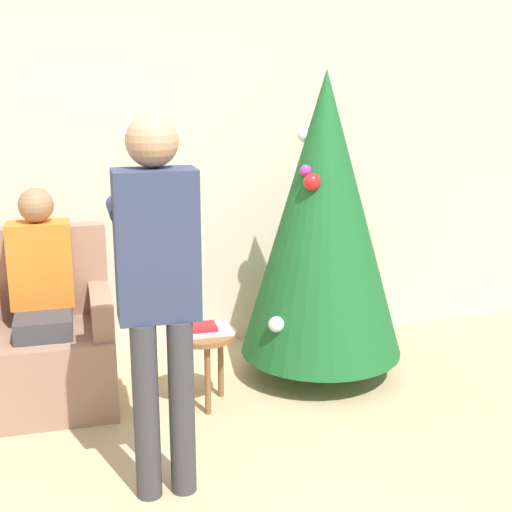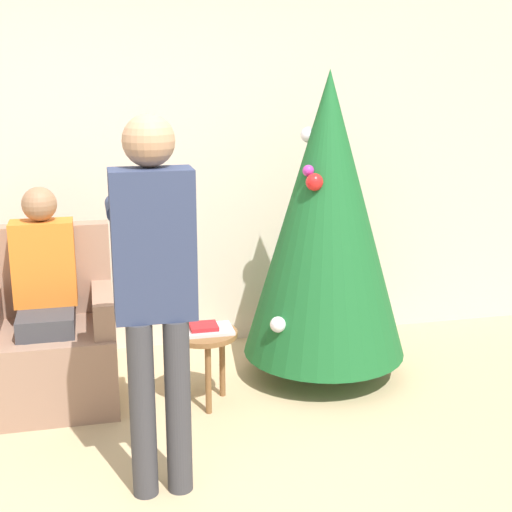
{
  "view_description": "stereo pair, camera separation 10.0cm",
  "coord_description": "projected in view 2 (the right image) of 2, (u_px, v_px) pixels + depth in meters",
  "views": [
    {
      "loc": [
        -0.52,
        -2.67,
        1.94
      ],
      "look_at": [
        0.42,
        0.89,
        0.98
      ],
      "focal_mm": 50.0,
      "sensor_mm": 36.0,
      "label": 1
    },
    {
      "loc": [
        -0.43,
        -2.69,
        1.94
      ],
      "look_at": [
        0.42,
        0.89,
        0.98
      ],
      "focal_mm": 50.0,
      "sensor_mm": 36.0,
      "label": 2
    }
  ],
  "objects": [
    {
      "name": "side_stool",
      "position": [
        204.0,
        343.0,
        4.2
      ],
      "size": [
        0.4,
        0.4,
        0.45
      ],
      "color": "brown",
      "rests_on": "ground_plane"
    },
    {
      "name": "book",
      "position": [
        204.0,
        326.0,
        4.17
      ],
      "size": [
        0.16,
        0.15,
        0.02
      ],
      "color": "#B21E23",
      "rests_on": "laptop"
    },
    {
      "name": "christmas_tree",
      "position": [
        327.0,
        217.0,
        4.45
      ],
      "size": [
        1.04,
        1.04,
        1.95
      ],
      "color": "brown",
      "rests_on": "ground_plane"
    },
    {
      "name": "wall_back",
      "position": [
        152.0,
        159.0,
        4.88
      ],
      "size": [
        8.0,
        0.06,
        2.7
      ],
      "color": "beige",
      "rests_on": "ground_plane"
    },
    {
      "name": "armchair",
      "position": [
        49.0,
        343.0,
        4.27
      ],
      "size": [
        0.77,
        0.71,
        1.03
      ],
      "color": "#93705B",
      "rests_on": "ground_plane"
    },
    {
      "name": "person_standing",
      "position": [
        154.0,
        275.0,
        3.18
      ],
      "size": [
        0.39,
        0.57,
        1.76
      ],
      "color": "#38383D",
      "rests_on": "ground_plane"
    },
    {
      "name": "person_seated",
      "position": [
        45.0,
        287.0,
        4.15
      ],
      "size": [
        0.36,
        0.46,
        1.29
      ],
      "color": "#38383D",
      "rests_on": "ground_plane"
    },
    {
      "name": "laptop",
      "position": [
        204.0,
        330.0,
        4.18
      ],
      "size": [
        0.34,
        0.21,
        0.02
      ],
      "color": "silver",
      "rests_on": "side_stool"
    }
  ]
}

